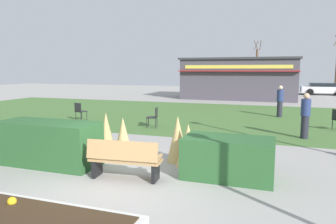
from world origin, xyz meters
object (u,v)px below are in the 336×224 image
at_px(food_kiosk, 239,78).
at_px(person_standing, 280,101).
at_px(person_strolling, 305,115).
at_px(parked_car_west_slot, 224,87).
at_px(parked_car_east_slot, 323,88).
at_px(cafe_chair_west, 80,110).
at_px(tree_right_bg, 257,69).
at_px(park_bench, 124,159).
at_px(parked_car_center_slot, 277,88).
at_px(cafe_chair_center, 154,116).

distance_m(food_kiosk, person_standing, 10.89).
xyz_separation_m(person_strolling, person_standing, (-0.85, 5.32, 0.00)).
xyz_separation_m(parked_car_west_slot, parked_car_east_slot, (9.90, 0.00, 0.00)).
xyz_separation_m(cafe_chair_west, tree_right_bg, (6.82, 27.01, 2.12)).
xyz_separation_m(park_bench, parked_car_center_slot, (3.25, 28.57, 0.16)).
distance_m(cafe_chair_center, parked_car_center_slot, 22.79).
bearing_deg(person_standing, parked_car_east_slot, 50.05).
xyz_separation_m(parked_car_west_slot, tree_right_bg, (3.07, 5.38, 2.01)).
bearing_deg(tree_right_bg, parked_car_west_slot, -119.73).
relative_size(person_strolling, parked_car_east_slot, 0.40).
bearing_deg(parked_car_center_slot, person_strolling, -87.34).
xyz_separation_m(park_bench, cafe_chair_west, (-6.02, 6.93, 0.05)).
height_order(food_kiosk, parked_car_west_slot, food_kiosk).
xyz_separation_m(park_bench, parked_car_west_slot, (-2.27, 28.56, 0.16)).
relative_size(cafe_chair_center, person_strolling, 0.53).
bearing_deg(parked_car_center_slot, food_kiosk, -114.82).
height_order(cafe_chair_center, parked_car_center_slot, parked_car_center_slot).
bearing_deg(parked_car_east_slot, tree_right_bg, 141.81).
bearing_deg(person_strolling, cafe_chair_center, 162.63).
height_order(person_strolling, parked_car_center_slot, person_strolling).
height_order(cafe_chair_center, person_strolling, person_strolling).
distance_m(parked_car_center_slot, tree_right_bg, 6.23).
bearing_deg(food_kiosk, park_bench, -90.30).
bearing_deg(tree_right_bg, cafe_chair_west, -104.17).
distance_m(food_kiosk, person_strolling, 16.23).
bearing_deg(person_standing, parked_car_center_slot, 64.46).
distance_m(person_standing, parked_car_east_slot, 17.62).
xyz_separation_m(cafe_chair_west, parked_car_west_slot, (3.75, 21.63, 0.12)).
relative_size(person_strolling, parked_car_center_slot, 0.39).
bearing_deg(parked_car_center_slot, person_standing, -89.35).
relative_size(person_standing, parked_car_center_slot, 0.39).
distance_m(food_kiosk, cafe_chair_west, 16.12).
bearing_deg(parked_car_east_slot, person_standing, -103.76).
relative_size(food_kiosk, cafe_chair_west, 10.92).
bearing_deg(parked_car_west_slot, cafe_chair_west, -99.84).
bearing_deg(cafe_chair_center, parked_car_east_slot, 67.02).
bearing_deg(cafe_chair_west, parked_car_west_slot, 80.16).
bearing_deg(cafe_chair_west, park_bench, -49.03).
distance_m(person_standing, tree_right_bg, 22.71).
height_order(park_bench, person_standing, person_standing).
distance_m(person_strolling, parked_car_east_slot, 22.68).
relative_size(food_kiosk, person_standing, 5.75).
height_order(person_strolling, person_standing, same).
relative_size(food_kiosk, tree_right_bg, 1.61).
xyz_separation_m(person_strolling, parked_car_west_slot, (-6.56, 22.43, -0.22)).
xyz_separation_m(food_kiosk, parked_car_east_slot, (7.52, 6.78, -1.12)).
bearing_deg(cafe_chair_center, tree_right_bg, 84.64).
bearing_deg(cafe_chair_west, person_strolling, -4.43).
xyz_separation_m(park_bench, person_strolling, (4.29, 6.13, 0.38)).
bearing_deg(cafe_chair_center, person_strolling, -2.00).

